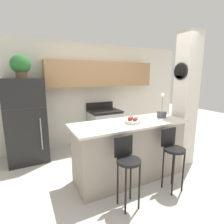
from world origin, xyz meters
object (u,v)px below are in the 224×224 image
at_px(bar_stool_right, 172,151).
at_px(potted_plant_on_fridge, 21,65).
at_px(orchid_vase, 162,111).
at_px(refrigerator, 26,121).
at_px(bar_stool_left, 127,162).
at_px(stove_range, 105,127).
at_px(fruit_bowl, 133,121).

relative_size(bar_stool_right, potted_plant_on_fridge, 2.14).
bearing_deg(orchid_vase, refrigerator, 145.79).
bearing_deg(bar_stool_left, orchid_vase, 28.00).
relative_size(stove_range, bar_stool_right, 1.11).
height_order(refrigerator, stove_range, refrigerator).
bearing_deg(stove_range, potted_plant_on_fridge, -178.54).
height_order(orchid_vase, fruit_bowl, orchid_vase).
xyz_separation_m(orchid_vase, fruit_bowl, (-0.69, -0.09, -0.08)).
distance_m(potted_plant_on_fridge, orchid_vase, 2.83).
xyz_separation_m(bar_stool_right, potted_plant_on_fridge, (-1.95, 2.10, 1.32)).
distance_m(refrigerator, bar_stool_right, 2.87).
bearing_deg(orchid_vase, potted_plant_on_fridge, 145.79).
bearing_deg(bar_stool_right, fruit_bowl, 128.91).
distance_m(refrigerator, orchid_vase, 2.71).
distance_m(stove_range, orchid_vase, 1.75).
relative_size(bar_stool_left, fruit_bowl, 3.69).
bearing_deg(fruit_bowl, orchid_vase, 7.19).
bearing_deg(orchid_vase, fruit_bowl, -172.81).
relative_size(refrigerator, stove_range, 1.60).
relative_size(refrigerator, fruit_bowl, 6.52).
height_order(stove_range, orchid_vase, orchid_vase).
bearing_deg(orchid_vase, bar_stool_left, -152.00).
bearing_deg(bar_stool_right, orchid_vase, 63.87).
bearing_deg(potted_plant_on_fridge, fruit_bowl, -46.04).
bearing_deg(fruit_bowl, potted_plant_on_fridge, 133.96).
xyz_separation_m(refrigerator, orchid_vase, (2.23, -1.52, 0.26)).
height_order(refrigerator, fruit_bowl, refrigerator).
bearing_deg(refrigerator, bar_stool_right, -47.16).
distance_m(stove_range, bar_stool_left, 2.25).
height_order(stove_range, potted_plant_on_fridge, potted_plant_on_fridge).
distance_m(refrigerator, potted_plant_on_fridge, 1.10).
height_order(bar_stool_right, potted_plant_on_fridge, potted_plant_on_fridge).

